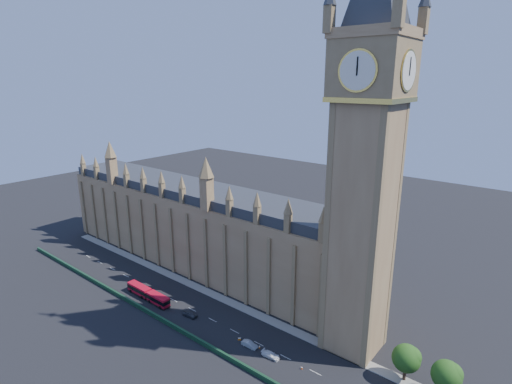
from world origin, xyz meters
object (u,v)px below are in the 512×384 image
Objects in this scene: red_bus at (148,294)px; car_white at (271,355)px; car_silver at (249,344)px; car_grey at (190,314)px.

car_white is at bearing 3.12° from red_bus.
red_bus is 37.43m from car_silver.
red_bus is 16.47m from car_grey.
red_bus reaches higher than car_grey.
car_silver is at bearing -95.15° from car_grey.
car_white is (43.66, 1.97, -0.90)m from red_bus.
red_bus is at bearing 86.41° from car_white.
red_bus is 4.11× the size of car_silver.
red_bus is at bearing 89.14° from car_grey.
red_bus reaches higher than car_silver.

